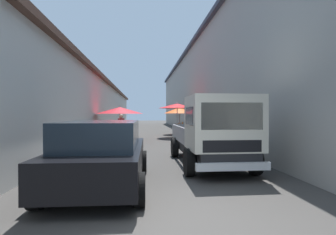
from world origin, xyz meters
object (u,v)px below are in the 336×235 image
object	(u,v)px
hatchback_car	(102,154)
vendor_by_crates	(190,126)
fruit_stall_far_left	(120,114)
fruit_stall_mid_lane	(177,111)
delivery_truck	(215,134)
fruit_stall_near_right	(180,114)
vendor_in_shade	(121,127)

from	to	relation	value
hatchback_car	vendor_by_crates	size ratio (longest dim) A/B	2.46
fruit_stall_far_left	hatchback_car	distance (m)	10.00
fruit_stall_mid_lane	vendor_by_crates	xyz separation A→B (m)	(-3.28, -0.26, -0.91)
fruit_stall_far_left	fruit_stall_mid_lane	xyz separation A→B (m)	(1.75, -3.65, 0.20)
delivery_truck	vendor_by_crates	bearing A→B (deg)	-4.11
fruit_stall_near_right	fruit_stall_mid_lane	distance (m)	2.78
hatchback_car	vendor_in_shade	bearing A→B (deg)	1.94
fruit_stall_near_right	delivery_truck	size ratio (longest dim) A/B	0.49
delivery_truck	fruit_stall_far_left	bearing A→B (deg)	21.96
fruit_stall_near_right	vendor_by_crates	bearing A→B (deg)	177.42
fruit_stall_mid_lane	vendor_by_crates	bearing A→B (deg)	-175.50
fruit_stall_near_right	delivery_truck	xyz separation A→B (m)	(-12.94, 0.77, -0.59)
vendor_by_crates	vendor_in_shade	xyz separation A→B (m)	(-0.11, 3.73, -0.01)
delivery_truck	vendor_by_crates	world-z (taller)	delivery_truck
fruit_stall_mid_lane	hatchback_car	xyz separation A→B (m)	(-11.69, 3.19, -1.09)
fruit_stall_mid_lane	vendor_in_shade	xyz separation A→B (m)	(-3.39, 3.47, -0.92)
vendor_in_shade	fruit_stall_far_left	bearing A→B (deg)	6.45
fruit_stall_mid_lane	delivery_truck	distance (m)	10.25
fruit_stall_mid_lane	vendor_in_shade	world-z (taller)	fruit_stall_mid_lane
fruit_stall_mid_lane	delivery_truck	world-z (taller)	fruit_stall_mid_lane
hatchback_car	delivery_truck	world-z (taller)	delivery_truck
fruit_stall_mid_lane	vendor_in_shade	bearing A→B (deg)	134.33
fruit_stall_mid_lane	vendor_in_shade	distance (m)	4.93
vendor_by_crates	hatchback_car	bearing A→B (deg)	157.74
fruit_stall_near_right	hatchback_car	xyz separation A→B (m)	(-14.42, 3.72, -0.89)
fruit_stall_far_left	hatchback_car	world-z (taller)	fruit_stall_far_left
hatchback_car	fruit_stall_mid_lane	bearing A→B (deg)	-15.24
vendor_in_shade	delivery_truck	bearing A→B (deg)	-154.68
hatchback_car	vendor_in_shade	world-z (taller)	vendor_in_shade
fruit_stall_far_left	fruit_stall_mid_lane	world-z (taller)	fruit_stall_mid_lane
hatchback_car	vendor_by_crates	world-z (taller)	vendor_by_crates
delivery_truck	vendor_in_shade	bearing A→B (deg)	25.32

